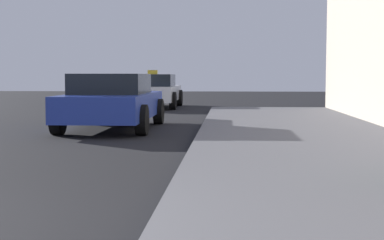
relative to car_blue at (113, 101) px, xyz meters
The scene contains 2 objects.
car_blue is the anchor object (origin of this frame).
car_white 8.82m from the car_blue, 91.54° to the left, with size 1.99×4.21×1.43m.
Camera 1 is at (2.60, -3.71, 1.24)m, focal length 53.76 mm.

